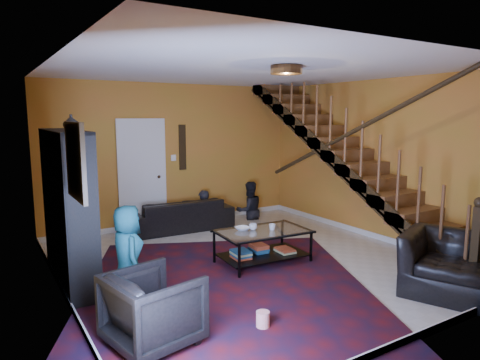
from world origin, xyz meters
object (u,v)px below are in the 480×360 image
at_px(sofa, 179,214).
at_px(armchair_right, 453,265).
at_px(armchair_left, 153,309).
at_px(coffee_table, 263,244).
at_px(bookshelf, 69,211).

relative_size(sofa, armchair_right, 1.77).
height_order(sofa, armchair_right, armchair_right).
distance_m(armchair_left, coffee_table, 2.57).
bearing_deg(armchair_right, bookshelf, -149.31).
distance_m(sofa, coffee_table, 2.43).
height_order(bookshelf, sofa, bookshelf).
bearing_deg(armchair_left, sofa, -38.39).
xyz_separation_m(bookshelf, sofa, (2.27, 1.70, -0.67)).
relative_size(sofa, coffee_table, 1.48).
relative_size(sofa, armchair_left, 2.55).
bearing_deg(sofa, bookshelf, 39.93).
bearing_deg(armchair_right, armchair_left, -125.84).
xyz_separation_m(armchair_left, armchair_right, (3.55, -0.80, 0.01)).
bearing_deg(coffee_table, sofa, 96.74).
bearing_deg(armchair_left, armchair_right, -114.05).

